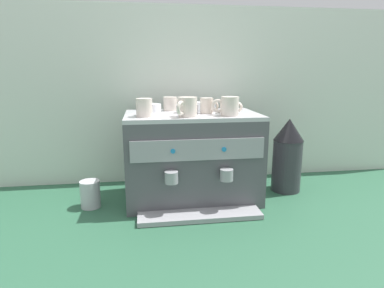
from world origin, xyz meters
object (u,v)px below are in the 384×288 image
ceramic_cup_0 (229,106)px  ceramic_cup_4 (144,107)px  espresso_machine (192,157)px  milk_pitcher (90,194)px  ceramic_cup_3 (229,107)px  coffee_grinder (287,155)px  ceramic_cup_1 (187,107)px  ceramic_bowl_0 (187,109)px  ceramic_bowl_1 (151,108)px  ceramic_cup_2 (207,106)px  ceramic_bowl_2 (205,106)px  ceramic_cup_5 (171,104)px

ceramic_cup_0 → ceramic_cup_4: bearing=175.7°
espresso_machine → milk_pitcher: espresso_machine is taller
ceramic_cup_3 → coffee_grinder: ceramic_cup_3 is taller
ceramic_cup_1 → ceramic_cup_3: bearing=21.7°
ceramic_cup_3 → milk_pitcher: 0.75m
espresso_machine → ceramic_bowl_0: size_ratio=5.93×
espresso_machine → ceramic_cup_3: (0.17, -0.02, 0.24)m
ceramic_bowl_1 → ceramic_cup_3: bearing=-14.7°
ceramic_cup_3 → milk_pitcher: ceramic_cup_3 is taller
espresso_machine → coffee_grinder: bearing=3.8°
espresso_machine → ceramic_cup_3: 0.29m
ceramic_cup_4 → ceramic_bowl_0: 0.22m
ceramic_bowl_0 → ceramic_cup_0: bearing=-36.5°
espresso_machine → ceramic_cup_4: ceramic_cup_4 is taller
ceramic_cup_1 → ceramic_cup_2: bearing=41.1°
ceramic_bowl_1 → coffee_grinder: ceramic_bowl_1 is taller
ceramic_cup_3 → coffee_grinder: size_ratio=0.26×
ceramic_cup_0 → ceramic_cup_3: ceramic_cup_0 is taller
ceramic_bowl_1 → milk_pitcher: bearing=-157.8°
coffee_grinder → ceramic_cup_2: bearing=-174.8°
ceramic_cup_2 → ceramic_cup_1: bearing=-138.9°
ceramic_bowl_1 → ceramic_cup_4: bearing=-101.9°
ceramic_cup_4 → coffee_grinder: 0.77m
espresso_machine → ceramic_cup_3: bearing=-6.1°
ceramic_cup_1 → coffee_grinder: size_ratio=0.31×
ceramic_cup_0 → ceramic_bowl_1: (-0.34, 0.17, -0.02)m
ceramic_bowl_2 → milk_pitcher: 0.69m
ceramic_cup_1 → milk_pitcher: ceramic_cup_1 is taller
ceramic_cup_5 → ceramic_bowl_1: (-0.10, -0.05, -0.02)m
espresso_machine → coffee_grinder: espresso_machine is taller
ceramic_cup_3 → ceramic_bowl_1: (-0.36, 0.09, -0.01)m
ceramic_cup_5 → ceramic_bowl_0: 0.12m
espresso_machine → ceramic_bowl_0: bearing=125.5°
milk_pitcher → ceramic_cup_4: bearing=-6.4°
ceramic_cup_4 → coffee_grinder: ceramic_cup_4 is taller
ceramic_cup_0 → ceramic_bowl_2: ceramic_cup_0 is taller
ceramic_cup_2 → ceramic_bowl_0: size_ratio=0.81×
ceramic_cup_0 → milk_pitcher: size_ratio=0.95×
ceramic_cup_1 → milk_pitcher: (-0.44, 0.06, -0.40)m
ceramic_bowl_0 → ceramic_bowl_2: size_ratio=0.99×
ceramic_cup_2 → coffee_grinder: ceramic_cup_2 is taller
espresso_machine → ceramic_cup_4: size_ratio=5.57×
espresso_machine → ceramic_bowl_1: ceramic_bowl_1 is taller
ceramic_cup_3 → ceramic_bowl_2: 0.15m
ceramic_cup_0 → ceramic_cup_5: bearing=136.4°
espresso_machine → ceramic_bowl_2: bearing=53.5°
espresso_machine → ceramic_cup_0: 0.31m
ceramic_cup_0 → ceramic_cup_5: ceramic_cup_0 is taller
ceramic_cup_3 → ceramic_cup_4: (-0.39, -0.05, 0.01)m
ceramic_cup_3 → ceramic_cup_5: bearing=150.4°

